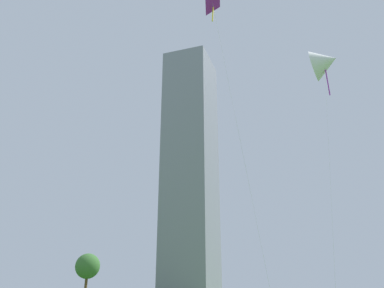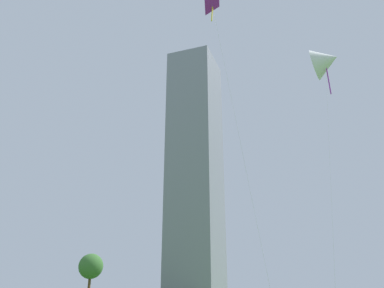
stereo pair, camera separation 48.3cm
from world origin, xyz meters
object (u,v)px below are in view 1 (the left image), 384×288
(park_tree_1, at_px, (88,266))
(distant_highrise_1, at_px, (190,167))
(kite_flying_3, at_px, (325,62))
(kite_flying_1, at_px, (213,7))

(park_tree_1, distance_m, distant_highrise_1, 95.30)
(park_tree_1, bearing_deg, distant_highrise_1, 109.14)
(kite_flying_3, bearing_deg, distant_highrise_1, 124.55)
(park_tree_1, bearing_deg, kite_flying_1, -31.48)
(kite_flying_1, xyz_separation_m, kite_flying_3, (7.14, 9.49, -2.02))
(park_tree_1, height_order, distant_highrise_1, distant_highrise_1)
(kite_flying_1, distance_m, distant_highrise_1, 111.97)
(kite_flying_3, bearing_deg, park_tree_1, 170.15)
(kite_flying_3, distance_m, park_tree_1, 36.30)
(kite_flying_1, height_order, distant_highrise_1, distant_highrise_1)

